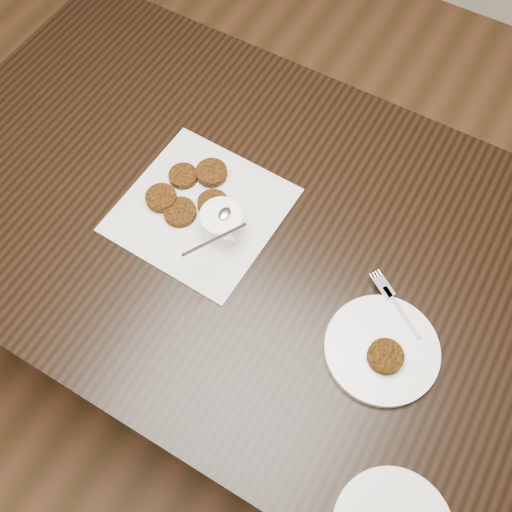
{
  "coord_description": "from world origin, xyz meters",
  "views": [
    {
      "loc": [
        0.31,
        -0.36,
        1.77
      ],
      "look_at": [
        0.06,
        0.07,
        0.8
      ],
      "focal_mm": 39.99,
      "sensor_mm": 36.0,
      "label": 1
    }
  ],
  "objects": [
    {
      "name": "patty_cluster",
      "position": [
        -0.15,
        0.15,
        0.77
      ],
      "size": [
        0.24,
        0.24,
        0.02
      ],
      "primitive_type": null,
      "rotation": [
        0.0,
        0.0,
        -0.08
      ],
      "color": "#68380D",
      "rests_on": "napkin"
    },
    {
      "name": "napkin",
      "position": [
        -0.11,
        0.13,
        0.75
      ],
      "size": [
        0.33,
        0.33,
        0.0
      ],
      "primitive_type": "cube",
      "rotation": [
        0.0,
        0.0,
        -0.03
      ],
      "color": "silver",
      "rests_on": "table"
    },
    {
      "name": "plate_with_patty",
      "position": [
        0.35,
        0.04,
        0.77
      ],
      "size": [
        0.3,
        0.3,
        0.03
      ],
      "primitive_type": null,
      "rotation": [
        0.0,
        0.0,
        -0.57
      ],
      "color": "white",
      "rests_on": "table"
    },
    {
      "name": "floor",
      "position": [
        0.0,
        0.0,
        0.0
      ],
      "size": [
        4.0,
        4.0,
        0.0
      ],
      "primitive_type": "plane",
      "color": "brown",
      "rests_on": "ground"
    },
    {
      "name": "table",
      "position": [
        -0.05,
        0.15,
        0.38
      ],
      "size": [
        1.43,
        0.92,
        0.75
      ],
      "primitive_type": "cube",
      "color": "black",
      "rests_on": "floor"
    },
    {
      "name": "sauce_ramekin",
      "position": [
        -0.04,
        0.11,
        0.82
      ],
      "size": [
        0.15,
        0.15,
        0.12
      ],
      "primitive_type": null,
      "rotation": [
        0.0,
        0.0,
        -0.38
      ],
      "color": "white",
      "rests_on": "napkin"
    }
  ]
}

